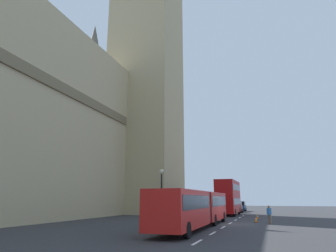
{
  "coord_description": "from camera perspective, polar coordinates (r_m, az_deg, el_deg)",
  "views": [
    {
      "loc": [
        -29.5,
        -4.09,
        2.31
      ],
      "look_at": [
        -1.44,
        5.59,
        9.68
      ],
      "focal_mm": 31.46,
      "sensor_mm": 36.0,
      "label": 1
    }
  ],
  "objects": [
    {
      "name": "lane_centre_marking",
      "position": [
        28.63,
        11.35,
        -18.3
      ],
      "size": [
        34.4,
        0.16,
        0.01
      ],
      "color": "silver",
      "rests_on": "ground_plane"
    },
    {
      "name": "sedan_lead",
      "position": [
        54.14,
        13.16,
        -15.07
      ],
      "size": [
        4.4,
        1.86,
        1.85
      ],
      "color": "black",
      "rests_on": "ground_plane"
    },
    {
      "name": "street_lamp",
      "position": [
        30.56,
        -1.27,
        -12.54
      ],
      "size": [
        0.44,
        0.44,
        5.27
      ],
      "color": "black",
      "rests_on": "ground_plane"
    },
    {
      "name": "sedan_trailing",
      "position": [
        60.55,
        13.9,
        -14.87
      ],
      "size": [
        4.4,
        1.86,
        1.85
      ],
      "color": "navy",
      "rests_on": "ground_plane"
    },
    {
      "name": "pedestrian_near_cones",
      "position": [
        30.7,
        19.03,
        -15.82
      ],
      "size": [
        0.47,
        0.43,
        1.69
      ],
      "color": "#726651",
      "rests_on": "ground_plane"
    },
    {
      "name": "articulated_bus",
      "position": [
        25.49,
        5.42,
        -15.15
      ],
      "size": [
        17.09,
        2.54,
        2.9
      ],
      "color": "red",
      "rests_on": "ground_plane"
    },
    {
      "name": "traffic_cone_middle",
      "position": [
        37.47,
        16.91,
        -16.47
      ],
      "size": [
        0.36,
        0.36,
        0.58
      ],
      "color": "black",
      "rests_on": "ground_plane"
    },
    {
      "name": "traffic_cone_west",
      "position": [
        32.39,
        16.68,
        -16.97
      ],
      "size": [
        0.36,
        0.36,
        0.58
      ],
      "color": "black",
      "rests_on": "ground_plane"
    },
    {
      "name": "double_decker_bus",
      "position": [
        45.24,
        11.62,
        -13.16
      ],
      "size": [
        9.64,
        2.54,
        4.9
      ],
      "color": "#B20F0F",
      "rests_on": "ground_plane"
    },
    {
      "name": "ground_plane",
      "position": [
        29.87,
        11.7,
        -18.1
      ],
      "size": [
        160.0,
        160.0,
        0.0
      ],
      "primitive_type": "plane",
      "color": "#333335"
    }
  ]
}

